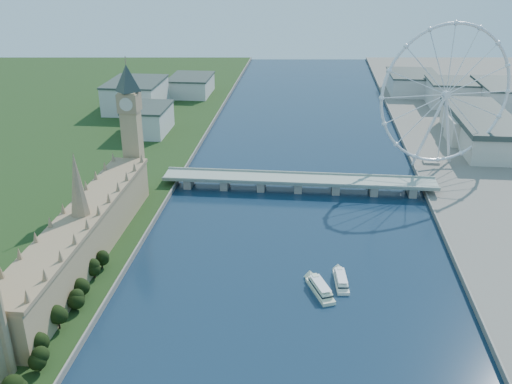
# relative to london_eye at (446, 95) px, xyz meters

# --- Properties ---
(tree_row) EXTENTS (8.63, 200.63, 22.08)m
(tree_row) POSITION_rel_london_eye_xyz_m (-232.98, -289.08, -57.79)
(tree_row) COLOR black
(tree_row) RESTS_ON ground
(parliament_range) EXTENTS (24.00, 200.00, 70.00)m
(parliament_range) POSITION_rel_london_eye_xyz_m (-247.98, -185.08, -49.04)
(parliament_range) COLOR tan
(parliament_range) RESTS_ON ground
(big_ben) EXTENTS (20.02, 20.02, 110.00)m
(big_ben) POSITION_rel_london_eye_xyz_m (-247.98, -77.08, -0.95)
(big_ben) COLOR tan
(big_ben) RESTS_ON ground
(westminster_bridge) EXTENTS (220.00, 22.00, 9.50)m
(westminster_bridge) POSITION_rel_london_eye_xyz_m (-119.98, -55.08, -60.89)
(westminster_bridge) COLOR gray
(westminster_bridge) RESTS_ON ground
(london_eye) EXTENTS (113.60, 39.12, 124.30)m
(london_eye) POSITION_rel_london_eye_xyz_m (0.00, 0.00, 0.00)
(london_eye) COLOR silver
(london_eye) RESTS_ON ground
(county_hall) EXTENTS (54.00, 144.00, 35.00)m
(county_hall) POSITION_rel_london_eye_xyz_m (55.02, 74.92, -67.52)
(county_hall) COLOR beige
(county_hall) RESTS_ON ground
(city_skyline) EXTENTS (505.00, 280.00, 32.00)m
(city_skyline) POSITION_rel_london_eye_xyz_m (-80.75, 205.00, -50.56)
(city_skyline) COLOR beige
(city_skyline) RESTS_ON ground
(tour_boat_near) EXTENTS (18.85, 31.64, 6.84)m
(tour_boat_near) POSITION_rel_london_eye_xyz_m (-102.82, -205.18, -67.52)
(tour_boat_near) COLOR beige
(tour_boat_near) RESTS_ON ground
(tour_boat_far) EXTENTS (9.80, 28.83, 6.24)m
(tour_boat_far) POSITION_rel_london_eye_xyz_m (-90.68, -194.53, -67.52)
(tour_boat_far) COLOR silver
(tour_boat_far) RESTS_ON ground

